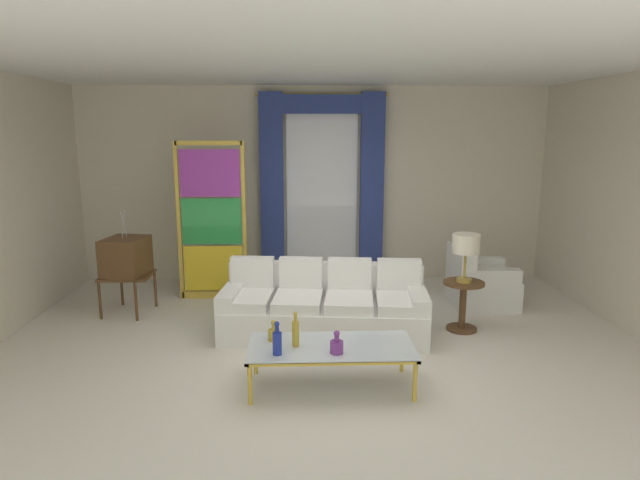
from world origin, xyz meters
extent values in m
plane|color=silver|center=(0.00, 0.00, 0.00)|extent=(16.00, 16.00, 0.00)
cube|color=beige|center=(0.00, 3.06, 1.50)|extent=(8.00, 0.12, 3.00)
cube|color=beige|center=(3.66, 0.60, 1.50)|extent=(0.12, 7.00, 3.00)
cube|color=white|center=(0.00, 0.80, 3.02)|extent=(8.00, 7.60, 0.04)
cube|color=white|center=(0.12, 2.98, 1.55)|extent=(1.10, 0.02, 2.50)
cylinder|color=gold|center=(0.12, 2.90, 2.86)|extent=(2.00, 0.04, 0.04)
cube|color=navy|center=(-0.65, 2.88, 1.55)|extent=(0.36, 0.12, 2.70)
cube|color=navy|center=(0.89, 2.88, 1.55)|extent=(0.36, 0.12, 2.70)
cube|color=navy|center=(0.12, 2.88, 2.72)|extent=(1.80, 0.10, 0.28)
cube|color=white|center=(0.04, 0.49, 0.19)|extent=(2.40, 1.13, 0.38)
cube|color=white|center=(0.08, 0.86, 0.39)|extent=(2.33, 0.43, 0.78)
cube|color=white|center=(1.11, 0.38, 0.28)|extent=(0.28, 0.87, 0.56)
cube|color=white|center=(-1.02, 0.60, 0.28)|extent=(0.28, 0.87, 0.56)
cube|color=white|center=(0.90, 0.35, 0.44)|extent=(0.61, 0.79, 0.12)
cube|color=white|center=(0.93, 0.67, 0.66)|extent=(0.52, 0.19, 0.40)
cube|color=white|center=(0.32, 0.41, 0.44)|extent=(0.61, 0.79, 0.12)
cube|color=white|center=(0.36, 0.73, 0.66)|extent=(0.52, 0.19, 0.40)
cube|color=white|center=(-0.25, 0.47, 0.44)|extent=(0.61, 0.79, 0.12)
cube|color=white|center=(-0.22, 0.79, 0.66)|extent=(0.52, 0.19, 0.40)
cube|color=white|center=(-0.83, 0.53, 0.44)|extent=(0.61, 0.79, 0.12)
cube|color=white|center=(-0.80, 0.85, 0.66)|extent=(0.52, 0.19, 0.40)
cube|color=silver|center=(0.05, -0.79, 0.40)|extent=(1.52, 0.69, 0.02)
cube|color=gold|center=(0.05, -0.47, 0.38)|extent=(1.52, 0.04, 0.03)
cube|color=gold|center=(0.05, -1.12, 0.38)|extent=(1.52, 0.04, 0.03)
cube|color=gold|center=(-0.69, -0.79, 0.38)|extent=(0.04, 0.69, 0.03)
cube|color=gold|center=(0.79, -0.79, 0.38)|extent=(0.04, 0.69, 0.03)
cylinder|color=gold|center=(-0.67, -0.49, 0.19)|extent=(0.04, 0.04, 0.38)
cylinder|color=gold|center=(0.77, -0.49, 0.19)|extent=(0.04, 0.04, 0.38)
cylinder|color=gold|center=(-0.67, -1.10, 0.19)|extent=(0.04, 0.04, 0.38)
cylinder|color=gold|center=(0.77, -1.10, 0.19)|extent=(0.04, 0.04, 0.38)
cylinder|color=#753384|center=(0.09, -0.97, 0.47)|extent=(0.12, 0.12, 0.11)
cylinder|color=#753384|center=(0.09, -0.97, 0.55)|extent=(0.04, 0.04, 0.05)
sphere|color=#753384|center=(0.09, -0.97, 0.59)|extent=(0.05, 0.05, 0.05)
cylinder|color=gold|center=(-0.27, -0.81, 0.53)|extent=(0.06, 0.06, 0.24)
cylinder|color=gold|center=(-0.27, -0.81, 0.68)|extent=(0.03, 0.03, 0.06)
sphere|color=gold|center=(-0.27, -0.81, 0.72)|extent=(0.04, 0.04, 0.04)
cylinder|color=gold|center=(-0.48, -0.65, 0.46)|extent=(0.11, 0.11, 0.10)
cylinder|color=gold|center=(-0.48, -0.65, 0.54)|extent=(0.04, 0.04, 0.05)
sphere|color=gold|center=(-0.48, -0.65, 0.58)|extent=(0.05, 0.05, 0.05)
cylinder|color=navy|center=(-0.43, -0.98, 0.51)|extent=(0.08, 0.08, 0.20)
cylinder|color=navy|center=(-0.43, -0.98, 0.64)|extent=(0.04, 0.04, 0.06)
sphere|color=navy|center=(-0.43, -0.98, 0.69)|extent=(0.05, 0.05, 0.05)
cube|color=brown|center=(-2.46, 1.39, 0.50)|extent=(0.62, 0.54, 0.03)
cylinder|color=brown|center=(-2.74, 1.15, 0.25)|extent=(0.04, 0.04, 0.50)
cylinder|color=brown|center=(-2.65, 1.70, 0.25)|extent=(0.04, 0.04, 0.50)
cylinder|color=brown|center=(-2.27, 1.07, 0.25)|extent=(0.04, 0.04, 0.50)
cylinder|color=brown|center=(-2.18, 1.62, 0.25)|extent=(0.04, 0.04, 0.50)
cube|color=brown|center=(-2.46, 1.39, 0.76)|extent=(0.57, 0.63, 0.48)
cube|color=black|center=(-2.69, 1.43, 0.78)|extent=(0.08, 0.39, 0.30)
cylinder|color=gold|center=(-2.71, 1.35, 0.59)|extent=(0.02, 0.04, 0.04)
cylinder|color=gold|center=(-2.68, 1.50, 0.59)|extent=(0.02, 0.04, 0.04)
cylinder|color=silver|center=(-2.46, 1.39, 1.18)|extent=(0.03, 0.13, 0.34)
cylinder|color=silver|center=(-2.46, 1.39, 1.18)|extent=(0.03, 0.13, 0.34)
cube|color=white|center=(2.25, 1.55, 0.20)|extent=(0.81, 0.81, 0.40)
cube|color=white|center=(2.25, 1.55, 0.45)|extent=(0.70, 0.70, 0.10)
cube|color=white|center=(1.94, 1.55, 0.40)|extent=(0.21, 0.80, 0.80)
cube|color=white|center=(2.26, 1.87, 0.29)|extent=(0.74, 0.19, 0.58)
cube|color=white|center=(2.25, 1.23, 0.29)|extent=(0.74, 0.19, 0.58)
cube|color=gold|center=(-1.90, 1.99, 1.10)|extent=(0.05, 0.05, 2.20)
cube|color=gold|center=(-1.00, 1.99, 1.10)|extent=(0.05, 0.05, 2.20)
cube|color=gold|center=(-1.45, 1.99, 2.17)|extent=(0.90, 0.05, 0.06)
cube|color=gold|center=(-1.45, 1.99, 0.05)|extent=(0.90, 0.05, 0.10)
cube|color=yellow|center=(-1.45, 1.99, 0.43)|extent=(0.82, 0.02, 0.64)
cube|color=#238E3D|center=(-1.45, 1.99, 1.10)|extent=(0.82, 0.02, 0.64)
cube|color=purple|center=(-1.45, 1.99, 1.77)|extent=(0.82, 0.02, 0.64)
cylinder|color=beige|center=(-0.96, 1.75, 0.03)|extent=(0.16, 0.16, 0.06)
ellipsoid|color=#126174|center=(-0.96, 1.75, 0.14)|extent=(0.18, 0.32, 0.20)
sphere|color=#126174|center=(-0.96, 1.89, 0.25)|extent=(0.09, 0.09, 0.09)
cone|color=gold|center=(-0.96, 1.95, 0.25)|extent=(0.02, 0.04, 0.02)
cone|color=#268A36|center=(-0.96, 1.57, 0.24)|extent=(0.44, 0.40, 0.50)
cylinder|color=brown|center=(1.70, 0.61, 0.58)|extent=(0.48, 0.48, 0.03)
cylinder|color=brown|center=(1.70, 0.61, 0.29)|extent=(0.08, 0.08, 0.55)
cylinder|color=brown|center=(1.70, 0.61, 0.01)|extent=(0.36, 0.36, 0.03)
cylinder|color=#B29338|center=(1.70, 0.61, 0.61)|extent=(0.18, 0.18, 0.04)
cylinder|color=#B29338|center=(1.70, 0.61, 0.81)|extent=(0.03, 0.03, 0.36)
cylinder|color=beige|center=(1.70, 0.61, 1.05)|extent=(0.32, 0.32, 0.22)
camera|label=1|loc=(-0.22, -5.48, 2.36)|focal=30.56mm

